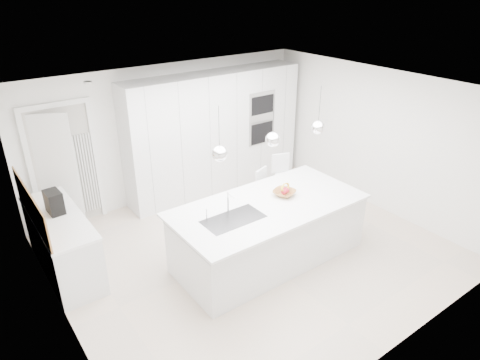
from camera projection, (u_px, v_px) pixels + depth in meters
floor at (251, 250)px, 6.66m from camera, size 5.50×5.50×0.00m
wall_back at (170, 132)px, 7.95m from camera, size 5.50×0.00×5.50m
wall_left at (53, 241)px, 4.66m from camera, size 0.00×5.00×5.00m
ceiling at (254, 91)px, 5.59m from camera, size 5.50×5.50×0.00m
tall_cabinets at (215, 133)px, 8.20m from camera, size 3.60×0.60×2.30m
oven_stack at (262, 118)px, 8.36m from camera, size 0.62×0.04×1.05m
doorway_frame at (65, 168)px, 6.98m from camera, size 1.11×0.08×2.13m
hallway_door at (51, 174)px, 6.82m from camera, size 0.76×0.38×2.00m
radiator at (87, 174)px, 7.22m from camera, size 0.32×0.04×1.40m
left_base_cabinets at (63, 245)px, 6.04m from camera, size 0.60×1.80×0.86m
left_worktop at (57, 217)px, 5.85m from camera, size 0.62×1.82×0.04m
oak_backsplash at (30, 206)px, 5.58m from camera, size 0.02×1.80×0.50m
island_base at (269, 233)px, 6.31m from camera, size 2.80×1.20×0.86m
island_worktop at (268, 205)px, 6.16m from camera, size 2.84×1.40×0.04m
island_sink at (233, 224)px, 5.80m from camera, size 0.84×0.44×0.18m
island_tap at (228, 203)px, 5.87m from camera, size 0.02×0.02×0.30m
pendant_left at (220, 154)px, 5.23m from camera, size 0.20×0.20×0.20m
pendant_mid at (273, 139)px, 5.68m from camera, size 0.20×0.20×0.20m
pendant_right at (318, 127)px, 6.13m from camera, size 0.20×0.20×0.20m
fruit_bowl at (284, 193)px, 6.37m from camera, size 0.42×0.42×0.08m
espresso_machine at (54, 202)px, 5.86m from camera, size 0.21×0.31×0.32m
bar_stool_left at (265, 198)px, 7.17m from camera, size 0.46×0.53×0.98m
bar_stool_right at (285, 184)px, 7.62m from camera, size 0.48×0.56×1.04m
apple_a at (287, 190)px, 6.39m from camera, size 0.08×0.08×0.08m
apple_b at (284, 192)px, 6.34m from camera, size 0.08×0.08×0.08m
apple_c at (285, 190)px, 6.40m from camera, size 0.08×0.08×0.08m
banana_bunch at (285, 187)px, 6.36m from camera, size 0.25×0.18×0.23m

